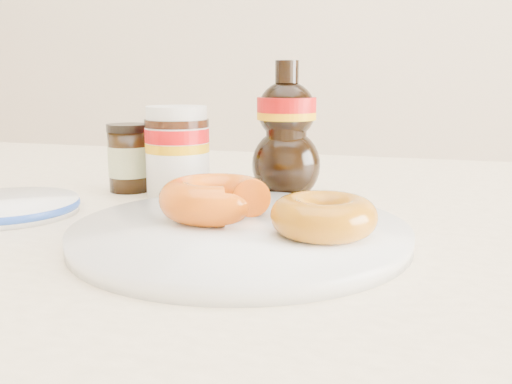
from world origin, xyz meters
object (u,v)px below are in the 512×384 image
(dining_table, at_px, (223,273))
(donut_whole, at_px, (324,216))
(plate, at_px, (240,232))
(nutella_jar, at_px, (177,148))
(donut_bitten, at_px, (215,199))
(dark_jar, at_px, (129,158))
(syrup_bottle, at_px, (286,130))
(blue_rim_saucer, at_px, (8,206))

(dining_table, bearing_deg, donut_whole, -45.32)
(plate, distance_m, nutella_jar, 0.22)
(dining_table, xyz_separation_m, plate, (0.07, -0.13, 0.09))
(donut_bitten, bearing_deg, dark_jar, 115.56)
(syrup_bottle, bearing_deg, dining_table, -133.79)
(donut_bitten, bearing_deg, blue_rim_saucer, 155.48)
(plate, relative_size, dark_jar, 3.51)
(dining_table, relative_size, nutella_jar, 12.78)
(donut_whole, distance_m, syrup_bottle, 0.23)
(donut_whole, bearing_deg, nutella_jar, 140.18)
(donut_bitten, distance_m, blue_rim_saucer, 0.24)
(nutella_jar, xyz_separation_m, syrup_bottle, (0.13, 0.03, 0.02))
(syrup_bottle, relative_size, blue_rim_saucer, 1.09)
(donut_bitten, height_order, nutella_jar, nutella_jar)
(dining_table, bearing_deg, donut_bitten, -72.95)
(plate, relative_size, donut_whole, 3.37)
(nutella_jar, height_order, blue_rim_saucer, nutella_jar)
(nutella_jar, relative_size, syrup_bottle, 0.67)
(blue_rim_saucer, bearing_deg, dining_table, 27.51)
(donut_whole, height_order, syrup_bottle, syrup_bottle)
(donut_whole, relative_size, syrup_bottle, 0.55)
(dining_table, bearing_deg, plate, -63.87)
(donut_bitten, xyz_separation_m, dark_jar, (-0.18, 0.16, 0.01))
(donut_whole, height_order, blue_rim_saucer, donut_whole)
(syrup_bottle, distance_m, blue_rim_saucer, 0.32)
(dining_table, xyz_separation_m, syrup_bottle, (0.06, 0.06, 0.16))
(dark_jar, xyz_separation_m, blue_rim_saucer, (-0.06, -0.15, -0.03))
(donut_bitten, relative_size, nutella_jar, 0.95)
(dark_jar, bearing_deg, blue_rim_saucer, -113.47)
(dark_jar, height_order, blue_rim_saucer, dark_jar)
(dining_table, height_order, syrup_bottle, syrup_bottle)
(plate, distance_m, blue_rim_saucer, 0.27)
(blue_rim_saucer, bearing_deg, plate, -5.81)
(donut_whole, distance_m, dark_jar, 0.34)
(plate, relative_size, blue_rim_saucer, 2.01)
(nutella_jar, height_order, syrup_bottle, syrup_bottle)
(donut_whole, xyz_separation_m, dark_jar, (-0.28, 0.19, 0.01))
(dark_jar, bearing_deg, syrup_bottle, 5.77)
(plate, xyz_separation_m, donut_bitten, (-0.03, 0.02, 0.03))
(dining_table, bearing_deg, blue_rim_saucer, -152.49)
(donut_bitten, distance_m, dark_jar, 0.24)
(nutella_jar, distance_m, syrup_bottle, 0.13)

